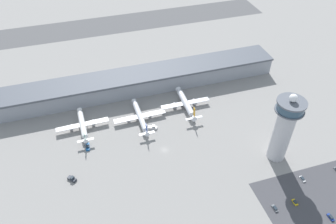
{
  "coord_description": "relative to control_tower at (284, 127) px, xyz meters",
  "views": [
    {
      "loc": [
        -40.99,
        -140.87,
        160.84
      ],
      "look_at": [
        8.73,
        20.59,
        13.9
      ],
      "focal_mm": 35.0,
      "sensor_mm": 36.0,
      "label": 1
    }
  ],
  "objects": [
    {
      "name": "ground_plane",
      "position": [
        -67.21,
        25.89,
        -25.62
      ],
      "size": [
        1000.0,
        1000.0,
        0.0
      ],
      "primitive_type": "plane",
      "color": "gray"
    },
    {
      "name": "terminal_building",
      "position": [
        -67.21,
        95.89,
        -17.84
      ],
      "size": [
        224.97,
        25.0,
        15.37
      ],
      "color": "#9399A3",
      "rests_on": "ground"
    },
    {
      "name": "runway_strip",
      "position": [
        -67.21,
        217.51,
        -25.62
      ],
      "size": [
        337.46,
        44.0,
        0.01
      ],
      "primitive_type": "cube",
      "color": "#515154",
      "rests_on": "ground"
    },
    {
      "name": "control_tower",
      "position": [
        0.0,
        0.0,
        0.0
      ],
      "size": [
        17.03,
        17.03,
        50.19
      ],
      "color": "#BCBCC1",
      "rests_on": "ground"
    },
    {
      "name": "parking_lot_surface",
      "position": [
        5.04,
        -35.06,
        -25.62
      ],
      "size": [
        64.0,
        40.0,
        0.01
      ],
      "primitive_type": "cube",
      "color": "#424247",
      "rests_on": "ground"
    },
    {
      "name": "airplane_gate_alpha",
      "position": [
        -116.33,
        61.71,
        -21.35
      ],
      "size": [
        36.55,
        34.19,
        12.67
      ],
      "color": "white",
      "rests_on": "ground"
    },
    {
      "name": "airplane_gate_bravo",
      "position": [
        -75.77,
        58.66,
        -21.74
      ],
      "size": [
        37.87,
        38.47,
        12.04
      ],
      "color": "silver",
      "rests_on": "ground"
    },
    {
      "name": "airplane_gate_charlie",
      "position": [
        -39.59,
        62.57,
        -21.13
      ],
      "size": [
        37.58,
        37.51,
        13.94
      ],
      "color": "silver",
      "rests_on": "ground"
    },
    {
      "name": "service_truck_catering",
      "position": [
        -115.45,
        42.9,
        -24.78
      ],
      "size": [
        2.87,
        6.75,
        2.45
      ],
      "color": "black",
      "rests_on": "ground"
    },
    {
      "name": "service_truck_fuel",
      "position": [
        -69.24,
        47.95,
        -24.72
      ],
      "size": [
        6.92,
        4.77,
        2.61
      ],
      "color": "black",
      "rests_on": "ground"
    },
    {
      "name": "service_truck_baggage",
      "position": [
        -127.56,
        19.04,
        -24.6
      ],
      "size": [
        5.61,
        5.78,
        2.95
      ],
      "color": "black",
      "rests_on": "ground"
    },
    {
      "name": "car_red_hatchback",
      "position": [
        5.58,
        -21.73,
        -25.09
      ],
      "size": [
        1.94,
        4.56,
        1.39
      ],
      "color": "black",
      "rests_on": "ground"
    },
    {
      "name": "car_white_wagon",
      "position": [
        5.06,
        -48.58,
        -25.04
      ],
      "size": [
        1.81,
        4.58,
        1.51
      ],
      "color": "black",
      "rests_on": "ground"
    },
    {
      "name": "car_navy_sedan",
      "position": [
        -8.09,
        -34.65,
        -25.1
      ],
      "size": [
        1.91,
        4.2,
        1.36
      ],
      "color": "black",
      "rests_on": "ground"
    },
    {
      "name": "car_silver_sedan",
      "position": [
        -21.1,
        -34.72,
        -25.03
      ],
      "size": [
        2.02,
        4.68,
        1.53
      ],
      "color": "black",
      "rests_on": "ground"
    }
  ]
}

